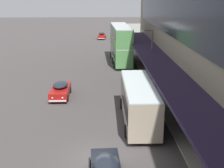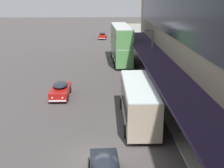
% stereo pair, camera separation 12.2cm
% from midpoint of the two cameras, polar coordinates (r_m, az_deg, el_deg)
% --- Properties ---
extents(ground, '(240.00, 240.00, 0.00)m').
position_cam_midpoint_polar(ground, '(21.72, -3.31, -13.22)').
color(ground, '#454040').
extents(transit_bus_kerbside_front, '(3.02, 11.39, 5.77)m').
position_cam_midpoint_polar(transit_bus_kerbside_front, '(48.83, 1.54, 7.52)').
color(transit_bus_kerbside_front, '#55954F').
rests_on(transit_bus_kerbside_front, ground).
extents(transit_bus_kerbside_rear, '(2.83, 9.60, 3.39)m').
position_cam_midpoint_polar(transit_bus_kerbside_rear, '(26.48, 4.77, -2.99)').
color(transit_bus_kerbside_rear, tan).
rests_on(transit_bus_kerbside_rear, ground).
extents(sedan_far_back, '(1.97, 4.98, 1.59)m').
position_cam_midpoint_polar(sedan_far_back, '(74.92, -1.93, 8.88)').
color(sedan_far_back, '#A61912').
rests_on(sedan_far_back, ground).
extents(sedan_oncoming_rear, '(1.98, 4.83, 1.57)m').
position_cam_midpoint_polar(sedan_oncoming_rear, '(33.49, -9.52, -1.05)').
color(sedan_oncoming_rear, '#A41512').
rests_on(sedan_oncoming_rear, ground).
extents(pedestrian_at_kerb, '(0.45, 0.49, 1.86)m').
position_cam_midpoint_polar(pedestrian_at_kerb, '(25.08, 12.39, -6.36)').
color(pedestrian_at_kerb, '#2B3345').
rests_on(pedestrian_at_kerb, sidewalk_kerb).
extents(street_lamp, '(1.50, 0.28, 6.22)m').
position_cam_midpoint_polar(street_lamp, '(38.89, 6.95, 6.12)').
color(street_lamp, '#4C4C51').
rests_on(street_lamp, sidewalk_kerb).
extents(fire_hydrant, '(0.20, 0.40, 0.70)m').
position_cam_midpoint_polar(fire_hydrant, '(35.96, 7.87, -0.22)').
color(fire_hydrant, red).
rests_on(fire_hydrant, sidewalk_kerb).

